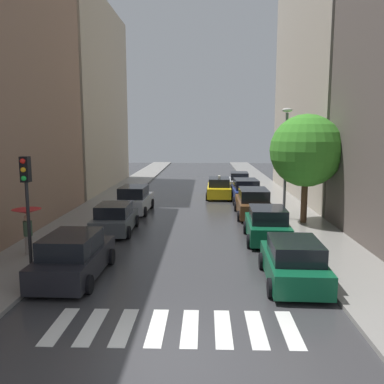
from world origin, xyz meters
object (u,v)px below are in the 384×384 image
Objects in this scene: parked_car_right_third at (253,203)px; parked_car_left_third at (134,200)px; street_tree_right at (306,151)px; parked_car_right_fourth at (246,191)px; parked_car_right_fifth at (239,181)px; parked_car_right_nearest at (294,263)px; pedestrian_foreground at (27,220)px; traffic_light_left_corner at (26,190)px; parked_car_left_second at (115,219)px; taxi_midroad at (219,188)px; lamp_post_right at (286,155)px; parked_car_left_nearest at (74,257)px; parked_car_right_second at (267,225)px.

parked_car_left_third is at bearing 82.66° from parked_car_right_third.
parked_car_right_third is 0.78× the size of street_tree_right.
parked_car_right_fifth is at bearing -1.82° from parked_car_right_fourth.
parked_car_right_nearest is 0.69× the size of street_tree_right.
traffic_light_left_corner is (1.19, -2.52, 1.64)m from pedestrian_foreground.
parked_car_left_second is 13.05m from taxi_midroad.
traffic_light_left_corner is at bearing 141.26° from parked_car_right_third.
parked_car_right_fourth is 0.77× the size of street_tree_right.
parked_car_left_second is 8.96m from parked_car_right_third.
pedestrian_foreground is at bearing -153.53° from street_tree_right.
parked_car_right_fourth is at bearing -132.94° from taxi_midroad.
parked_car_left_second is at bearing -162.16° from lamp_post_right.
parked_car_right_fourth is (-0.06, 16.72, 0.07)m from parked_car_right_nearest.
parked_car_left_nearest and parked_car_right_second have the same top height.
taxi_midroad is (5.83, 6.14, -0.05)m from parked_car_left_third.
parked_car_left_nearest is 6.77m from parked_car_left_second.
parked_car_right_third is 14.86m from traffic_light_left_corner.
traffic_light_left_corner is at bearing 149.38° from parked_car_right_fourth.
parked_car_right_fifth is at bearing 0.19° from parked_car_right_third.
pedestrian_foreground reaches higher than parked_car_left_nearest.
parked_car_right_fifth is 25.31m from traffic_light_left_corner.
parked_car_right_fourth is 0.72× the size of lamp_post_right.
lamp_post_right is (1.57, -13.38, 3.17)m from parked_car_right_fifth.
taxi_midroad reaches higher than parked_car_left_second.
parked_car_right_fourth is 1.14× the size of parked_car_right_fifth.
taxi_midroad is 20.14m from traffic_light_left_corner.
parked_car_right_fifth is 0.96× the size of traffic_light_left_corner.
parked_car_right_second is 2.12× the size of pedestrian_foreground.
parked_car_left_nearest is at bearing 153.31° from parked_car_right_fourth.
parked_car_right_third is 2.48× the size of pedestrian_foreground.
parked_car_right_nearest is at bearing -172.08° from taxi_midroad.
parked_car_left_third is 10.37m from parked_car_right_second.
parked_car_left_nearest is at bearing 90.08° from parked_car_right_nearest.
parked_car_left_second is 0.98× the size of parked_car_right_second.
parked_car_right_second is at bearing -54.57° from parked_car_left_nearest.
pedestrian_foreground is at bearing 165.68° from parked_car_left_third.
parked_car_right_third is 5.32m from parked_car_right_fourth.
street_tree_right is (2.63, -2.26, 3.42)m from parked_car_right_third.
pedestrian_foreground is at bearing 115.24° from traffic_light_left_corner.
parked_car_right_fifth is at bearing 99.98° from street_tree_right.
pedestrian_foreground is (-10.55, -14.11, 0.83)m from parked_car_right_fourth.
traffic_light_left_corner reaches higher than parked_car_right_fourth.
street_tree_right is (2.58, -7.57, 3.43)m from parked_car_right_fourth.
taxi_midroad is 18.22m from pedestrian_foreground.
parked_car_right_nearest is 1.02× the size of parked_car_right_fifth.
taxi_midroad is at bearing -16.71° from parked_car_left_nearest.
street_tree_right is at bearing -48.43° from parked_car_left_nearest.
lamp_post_right is at bearing -167.43° from parked_car_right_fourth.
pedestrian_foreground is 0.32× the size of street_tree_right.
parked_car_right_third is (7.72, -1.09, 0.01)m from parked_car_left_third.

